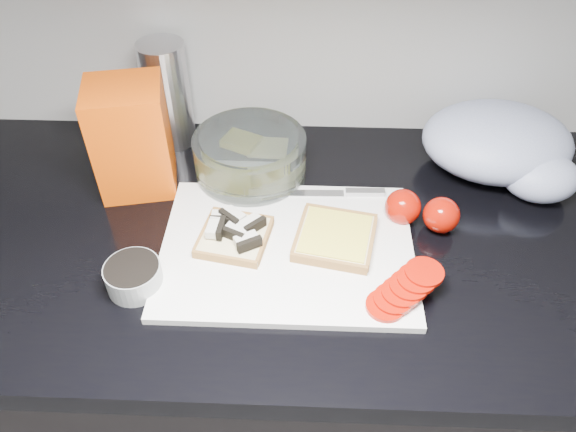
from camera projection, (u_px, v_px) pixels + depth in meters
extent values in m
cube|color=black|center=(295.00, 376.00, 1.26)|extent=(3.50, 0.60, 0.86)
cube|color=black|center=(298.00, 236.00, 0.95)|extent=(3.50, 0.64, 0.04)
cube|color=white|center=(287.00, 249.00, 0.90)|extent=(0.40, 0.30, 0.01)
cube|color=beige|center=(234.00, 237.00, 0.90)|extent=(0.12, 0.12, 0.01)
cube|color=silver|center=(223.00, 217.00, 0.91)|extent=(0.04, 0.02, 0.01)
cube|color=black|center=(223.00, 217.00, 0.91)|extent=(0.04, 0.01, 0.02)
cube|color=silver|center=(234.00, 216.00, 0.91)|extent=(0.04, 0.04, 0.01)
cube|color=black|center=(234.00, 216.00, 0.91)|extent=(0.04, 0.03, 0.02)
cube|color=silver|center=(251.00, 223.00, 0.90)|extent=(0.04, 0.04, 0.01)
cube|color=black|center=(251.00, 223.00, 0.90)|extent=(0.03, 0.03, 0.02)
cube|color=silver|center=(214.00, 228.00, 0.89)|extent=(0.02, 0.04, 0.01)
cube|color=black|center=(214.00, 228.00, 0.89)|extent=(0.01, 0.04, 0.02)
cube|color=silver|center=(236.00, 231.00, 0.89)|extent=(0.04, 0.03, 0.01)
cube|color=black|center=(236.00, 231.00, 0.89)|extent=(0.04, 0.03, 0.02)
cube|color=silver|center=(247.00, 240.00, 0.87)|extent=(0.04, 0.04, 0.01)
cube|color=black|center=(247.00, 240.00, 0.87)|extent=(0.04, 0.03, 0.02)
cube|color=beige|center=(335.00, 238.00, 0.89)|extent=(0.14, 0.14, 0.02)
cube|color=yellow|center=(335.00, 234.00, 0.89)|extent=(0.12, 0.12, 0.00)
cylinder|color=#9F0F03|center=(385.00, 306.00, 0.80)|extent=(0.06, 0.06, 0.01)
cylinder|color=#9F0F03|center=(393.00, 299.00, 0.81)|extent=(0.07, 0.07, 0.01)
cylinder|color=#9F0F03|center=(401.00, 292.00, 0.81)|extent=(0.07, 0.07, 0.01)
cylinder|color=#9F0F03|center=(409.00, 285.00, 0.81)|extent=(0.08, 0.08, 0.01)
cylinder|color=#9F0F03|center=(417.00, 279.00, 0.82)|extent=(0.08, 0.08, 0.01)
cylinder|color=#9F0F03|center=(424.00, 272.00, 0.82)|extent=(0.08, 0.08, 0.01)
cube|color=#B6B7BB|center=(302.00, 193.00, 0.98)|extent=(0.15, 0.02, 0.00)
cube|color=#B6B7BB|center=(365.00, 192.00, 0.98)|extent=(0.07, 0.02, 0.01)
cylinder|color=gray|center=(134.00, 277.00, 0.83)|extent=(0.08, 0.08, 0.04)
cylinder|color=black|center=(132.00, 269.00, 0.82)|extent=(0.08, 0.08, 0.01)
cylinder|color=silver|center=(219.00, 204.00, 0.98)|extent=(0.09, 0.09, 0.01)
cylinder|color=silver|center=(250.00, 158.00, 1.01)|extent=(0.20, 0.20, 0.08)
cube|color=yellow|center=(242.00, 158.00, 1.02)|extent=(0.08, 0.07, 0.04)
cube|color=#DACE82|center=(269.00, 169.00, 1.02)|extent=(0.07, 0.06, 0.02)
cube|color=red|center=(132.00, 138.00, 0.96)|extent=(0.15, 0.14, 0.20)
cylinder|color=#B5B5BA|center=(168.00, 95.00, 1.05)|extent=(0.09, 0.09, 0.21)
ellipsoid|color=#AFB8D7|center=(497.00, 141.00, 1.02)|extent=(0.28, 0.22, 0.12)
ellipsoid|color=#AFB8D7|center=(541.00, 177.00, 0.97)|extent=(0.13, 0.11, 0.08)
sphere|color=#9F0F03|center=(403.00, 207.00, 0.93)|extent=(0.06, 0.06, 0.06)
sphere|color=#9F0F03|center=(441.00, 215.00, 0.92)|extent=(0.06, 0.06, 0.06)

